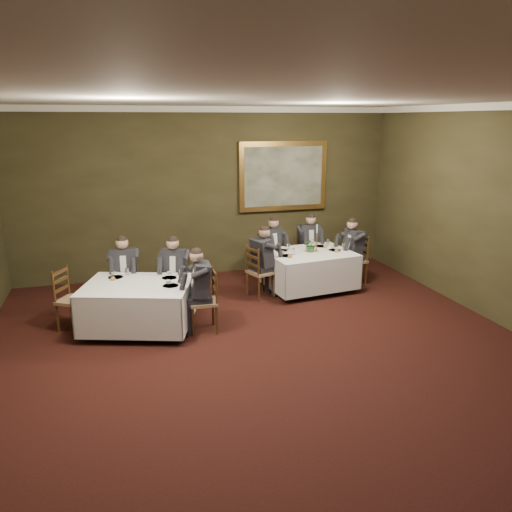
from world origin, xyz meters
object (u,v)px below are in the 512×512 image
diner_main_backright (309,252)px  candlestick (317,241)px  chair_sec_endleft (74,312)px  chair_main_endleft (260,282)px  diner_main_backleft (271,257)px  table_second (138,303)px  chair_main_endright (354,270)px  diner_sec_endright (203,300)px  diner_sec_backright (176,283)px  painting (283,176)px  chair_sec_backright (176,295)px  chair_main_backright (308,262)px  chair_sec_endright (204,314)px  diner_main_endright (354,259)px  centerpiece (311,244)px  table_main (309,268)px  chair_sec_backleft (126,295)px  chair_main_backleft (271,267)px  diner_main_endleft (261,271)px  diner_sec_backleft (125,282)px

diner_main_backright → candlestick: (-0.19, -0.86, 0.45)m
chair_sec_endleft → chair_main_endleft: bearing=129.6°
diner_main_backleft → table_second: bearing=16.0°
chair_sec_endleft → chair_main_endright: bearing=128.1°
chair_main_endright → diner_sec_endright: 3.69m
diner_sec_backright → painting: size_ratio=0.68×
chair_sec_backright → diner_sec_endright: diner_sec_endright is taller
chair_main_backright → chair_sec_endright: same height
diner_main_endright → centerpiece: size_ratio=4.58×
table_main → chair_sec_backleft: 3.48m
diner_sec_endright → painting: 4.10m
centerpiece → painting: 1.95m
table_second → chair_main_backright: bearing=28.0°
chair_main_endleft → painting: 2.68m
chair_main_endright → chair_sec_backleft: 4.51m
diner_sec_backright → diner_sec_endright: size_ratio=1.00×
diner_main_backleft → diner_sec_endright: size_ratio=1.00×
table_second → chair_main_endright: bearing=15.2°
diner_main_backright → diner_sec_backright: size_ratio=1.00×
table_second → chair_main_backleft: 3.34m
diner_main_endleft → chair_sec_backright: size_ratio=1.35×
diner_sec_backright → chair_sec_endright: diner_sec_backright is taller
diner_main_endright → diner_sec_endright: bearing=106.4°
diner_main_backleft → painting: (0.53, 0.84, 1.54)m
chair_main_backright → chair_main_endright: size_ratio=1.00×
table_main → diner_sec_endright: size_ratio=1.32×
chair_main_backright → diner_sec_backleft: size_ratio=0.74×
chair_sec_backleft → diner_main_backright: bearing=-160.2°
table_main → chair_sec_endleft: size_ratio=1.78×
diner_sec_backright → painting: (2.64, 2.02, 1.54)m
diner_sec_backleft → chair_sec_endleft: diner_sec_backleft is taller
chair_main_backright → candlestick: (-0.19, -0.87, 0.68)m
chair_sec_endleft → chair_sec_endright: bearing=101.0°
diner_main_endleft → diner_main_endright: bearing=77.2°
diner_main_endright → chair_sec_backright: 3.69m
diner_main_backleft → painting: bearing=-139.7°
chair_main_backright → diner_sec_backright: 3.25m
table_second → chair_sec_backright: bearing=44.4°
chair_sec_endleft → candlestick: size_ratio=1.83×
diner_main_endright → candlestick: (-0.87, -0.10, 0.45)m
chair_sec_backleft → chair_sec_endright: size_ratio=1.00×
table_second → diner_main_backleft: (2.78, 1.83, 0.06)m
table_main → chair_main_endleft: bearing=-173.2°
diner_main_backleft → chair_main_backleft: bearing=-90.0°
chair_main_backright → chair_main_endleft: size_ratio=1.00×
chair_main_endleft → chair_sec_endright: bearing=-65.4°
chair_sec_endright → centerpiece: (2.36, 1.41, 0.63)m
table_second → painting: bearing=38.9°
diner_main_endleft → chair_sec_endright: size_ratio=1.35×
chair_main_backright → chair_main_endright: same height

